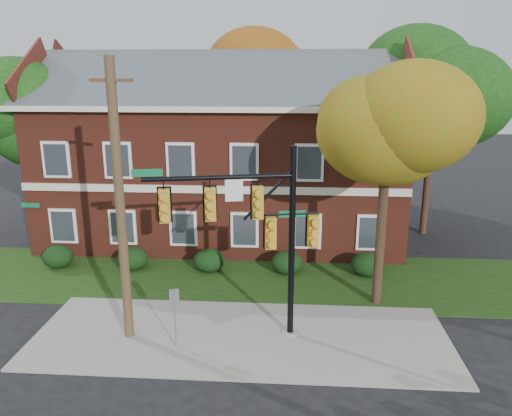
# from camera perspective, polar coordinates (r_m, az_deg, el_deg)

# --- Properties ---
(ground) EXTENTS (120.00, 120.00, 0.00)m
(ground) POSITION_cam_1_polar(r_m,az_deg,el_deg) (16.63, -2.10, -16.32)
(ground) COLOR black
(ground) RESTS_ON ground
(sidewalk) EXTENTS (14.00, 5.00, 0.08)m
(sidewalk) POSITION_cam_1_polar(r_m,az_deg,el_deg) (17.46, -1.74, -14.49)
(sidewalk) COLOR gray
(sidewalk) RESTS_ON ground
(grass_strip) EXTENTS (30.00, 6.00, 0.04)m
(grass_strip) POSITION_cam_1_polar(r_m,az_deg,el_deg) (21.93, -0.43, -8.03)
(grass_strip) COLOR #193811
(grass_strip) RESTS_ON ground
(apartment_building) EXTENTS (18.80, 8.80, 9.74)m
(apartment_building) POSITION_cam_1_polar(r_m,az_deg,el_deg) (26.52, -3.80, 7.23)
(apartment_building) COLOR maroon
(apartment_building) RESTS_ON ground
(hedge_far_left) EXTENTS (1.40, 1.26, 1.05)m
(hedge_far_left) POSITION_cam_1_polar(r_m,az_deg,el_deg) (24.70, -21.70, -5.17)
(hedge_far_left) COLOR black
(hedge_far_left) RESTS_ON ground
(hedge_left) EXTENTS (1.40, 1.26, 1.05)m
(hedge_left) POSITION_cam_1_polar(r_m,az_deg,el_deg) (23.42, -13.91, -5.61)
(hedge_left) COLOR black
(hedge_left) RESTS_ON ground
(hedge_center) EXTENTS (1.40, 1.26, 1.05)m
(hedge_center) POSITION_cam_1_polar(r_m,az_deg,el_deg) (22.61, -5.39, -5.98)
(hedge_center) COLOR black
(hedge_center) RESTS_ON ground
(hedge_right) EXTENTS (1.40, 1.26, 1.05)m
(hedge_right) POSITION_cam_1_polar(r_m,az_deg,el_deg) (22.32, 3.57, -6.22)
(hedge_right) COLOR black
(hedge_right) RESTS_ON ground
(hedge_far_right) EXTENTS (1.40, 1.26, 1.05)m
(hedge_far_right) POSITION_cam_1_polar(r_m,az_deg,el_deg) (22.58, 12.54, -6.32)
(hedge_far_right) COLOR black
(hedge_far_right) RESTS_ON ground
(tree_near_right) EXTENTS (4.50, 4.25, 8.58)m
(tree_near_right) POSITION_cam_1_polar(r_m,az_deg,el_deg) (18.41, 15.60, 8.38)
(tree_near_right) COLOR black
(tree_near_right) RESTS_ON ground
(tree_left_rear) EXTENTS (5.40, 5.10, 8.88)m
(tree_left_rear) POSITION_cam_1_polar(r_m,az_deg,el_deg) (28.30, -24.42, 9.88)
(tree_left_rear) COLOR black
(tree_left_rear) RESTS_ON ground
(tree_right_rear) EXTENTS (6.30, 5.95, 10.62)m
(tree_right_rear) POSITION_cam_1_polar(r_m,az_deg,el_deg) (27.97, 20.65, 13.18)
(tree_right_rear) COLOR black
(tree_right_rear) RESTS_ON ground
(tree_far_rear) EXTENTS (6.84, 6.46, 11.52)m
(tree_far_rear) POSITION_cam_1_polar(r_m,az_deg,el_deg) (33.93, 0.25, 15.57)
(tree_far_rear) COLOR black
(tree_far_rear) RESTS_ON ground
(traffic_signal) EXTENTS (5.74, 1.39, 6.52)m
(traffic_signal) POSITION_cam_1_polar(r_m,az_deg,el_deg) (15.83, 0.01, -1.84)
(traffic_signal) COLOR gray
(traffic_signal) RESTS_ON ground
(utility_pole) EXTENTS (1.41, 0.43, 9.19)m
(utility_pole) POSITION_cam_1_polar(r_m,az_deg,el_deg) (16.28, -15.27, 0.34)
(utility_pole) COLOR #4B3523
(utility_pole) RESTS_ON ground
(sign_post) EXTENTS (0.30, 0.13, 2.10)m
(sign_post) POSITION_cam_1_polar(r_m,az_deg,el_deg) (16.40, -9.27, -11.30)
(sign_post) COLOR slate
(sign_post) RESTS_ON ground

